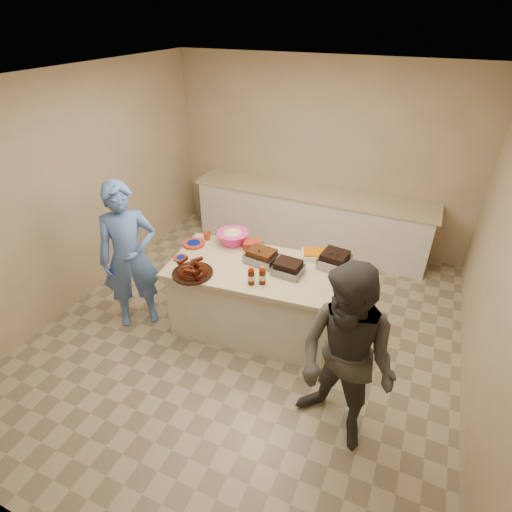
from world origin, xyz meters
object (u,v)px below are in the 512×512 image
at_px(roasting_pan, 334,267).
at_px(bbq_bottle_a, 251,284).
at_px(island, 254,327).
at_px(coleslaw_bowl, 233,243).
at_px(mustard_bottle, 247,261).
at_px(guest_gray, 334,430).
at_px(bbq_bottle_b, 262,283).
at_px(rib_platter, 193,274).
at_px(plastic_cup, 208,240).
at_px(guest_blue, 142,318).

height_order(roasting_pan, bbq_bottle_a, bbq_bottle_a).
distance_m(island, coleslaw_bowl, 1.02).
relative_size(mustard_bottle, guest_gray, 0.07).
xyz_separation_m(roasting_pan, bbq_bottle_b, (-0.58, -0.59, 0.00)).
bearing_deg(roasting_pan, guest_gray, -64.30).
relative_size(coleslaw_bowl, guest_gray, 0.21).
distance_m(island, guest_gray, 1.54).
distance_m(rib_platter, bbq_bottle_a, 0.63).
distance_m(island, roasting_pan, 1.21).
bearing_deg(roasting_pan, bbq_bottle_a, -129.52).
height_order(island, plastic_cup, plastic_cup).
bearing_deg(coleslaw_bowl, guest_blue, -139.69).
bearing_deg(plastic_cup, coleslaw_bowl, 7.35).
bearing_deg(rib_platter, island, 36.80).
bearing_deg(mustard_bottle, guest_gray, -37.30).
bearing_deg(bbq_bottle_a, island, 109.02).
distance_m(bbq_bottle_b, guest_blue, 1.75).
xyz_separation_m(island, guest_blue, (-1.32, -0.42, 0.00)).
bearing_deg(mustard_bottle, bbq_bottle_b, -44.46).
bearing_deg(guest_gray, coleslaw_bowl, 165.12).
height_order(island, rib_platter, rib_platter).
xyz_separation_m(bbq_bottle_b, guest_blue, (-1.52, -0.17, -0.86)).
bearing_deg(bbq_bottle_b, island, 128.88).
relative_size(plastic_cup, guest_blue, 0.06).
bearing_deg(mustard_bottle, bbq_bottle_a, -58.74).
distance_m(mustard_bottle, guest_gray, 1.88).
bearing_deg(coleslaw_bowl, guest_gray, -38.28).
bearing_deg(guest_gray, plastic_cup, 170.81).
height_order(bbq_bottle_b, guest_blue, bbq_bottle_b).
bearing_deg(guest_gray, island, 165.31).
relative_size(rib_platter, bbq_bottle_b, 2.10).
bearing_deg(island, guest_gray, -43.60).
bearing_deg(bbq_bottle_a, coleslaw_bowl, 129.36).
bearing_deg(coleslaw_bowl, rib_platter, -97.70).
height_order(coleslaw_bowl, bbq_bottle_a, coleslaw_bowl).
xyz_separation_m(rib_platter, mustard_bottle, (0.40, 0.45, 0.00)).
bearing_deg(bbq_bottle_b, mustard_bottle, 135.54).
bearing_deg(guest_gray, bbq_bottle_a, 173.12).
xyz_separation_m(mustard_bottle, guest_gray, (1.33, -1.01, -0.86)).
distance_m(guest_blue, guest_gray, 2.58).
bearing_deg(rib_platter, guest_blue, -178.11).
relative_size(roasting_pan, bbq_bottle_a, 1.47).
distance_m(bbq_bottle_a, plastic_cup, 1.04).
relative_size(bbq_bottle_a, bbq_bottle_b, 1.01).
xyz_separation_m(coleslaw_bowl, guest_blue, (-0.89, -0.76, -0.86)).
distance_m(island, bbq_bottle_b, 0.92).
bearing_deg(coleslaw_bowl, bbq_bottle_a, -50.64).
relative_size(bbq_bottle_b, guest_gray, 0.12).
relative_size(rib_platter, plastic_cup, 4.23).
bearing_deg(plastic_cup, guest_gray, -32.60).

